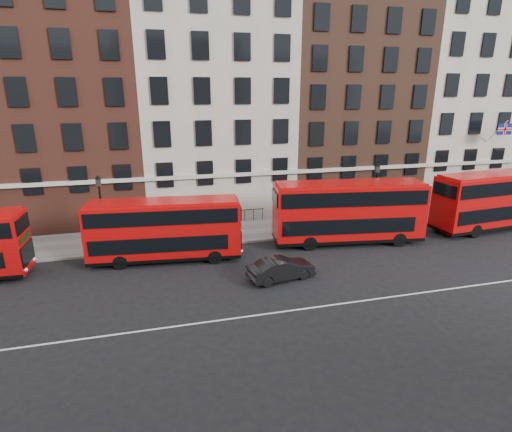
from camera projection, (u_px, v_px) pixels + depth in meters
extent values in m
plane|color=black|center=(267.00, 294.00, 22.24)|extent=(120.00, 120.00, 0.00)
cube|color=gray|center=(231.00, 232.00, 31.92)|extent=(80.00, 5.00, 0.15)
cube|color=gray|center=(237.00, 242.00, 29.61)|extent=(80.00, 0.30, 0.16)
cube|color=white|center=(277.00, 312.00, 20.39)|extent=(70.00, 0.12, 0.01)
cube|color=brown|center=(57.00, 89.00, 32.58)|extent=(12.80, 10.00, 22.00)
cube|color=#AFA89A|center=(214.00, 106.00, 36.04)|extent=(12.80, 10.00, 19.00)
cube|color=brown|center=(344.00, 94.00, 38.75)|extent=(12.80, 10.00, 21.00)
cube|color=#B0AB98|center=(455.00, 99.00, 41.90)|extent=(12.80, 10.00, 20.00)
cube|color=black|center=(28.00, 253.00, 24.18)|extent=(0.16, 2.05, 1.21)
cube|color=black|center=(25.00, 238.00, 23.88)|extent=(0.15, 1.77, 0.39)
cylinder|color=black|center=(5.00, 263.00, 25.10)|extent=(0.94, 0.30, 0.93)
cube|color=red|center=(165.00, 230.00, 26.07)|extent=(9.96, 3.31, 3.68)
cube|color=black|center=(166.00, 254.00, 26.59)|extent=(9.96, 3.34, 0.22)
cube|color=black|center=(161.00, 239.00, 26.22)|extent=(8.85, 3.27, 0.98)
cube|color=black|center=(163.00, 213.00, 25.73)|extent=(9.59, 3.34, 0.93)
cube|color=red|center=(163.00, 202.00, 25.51)|extent=(9.66, 3.09, 0.17)
cube|color=black|center=(240.00, 236.00, 26.98)|extent=(0.28, 2.04, 1.21)
cube|color=black|center=(239.00, 222.00, 26.68)|extent=(0.25, 1.77, 0.39)
cylinder|color=black|center=(215.00, 257.00, 26.04)|extent=(0.95, 0.35, 0.93)
cylinder|color=black|center=(213.00, 245.00, 28.01)|extent=(0.95, 0.35, 0.93)
cylinder|color=black|center=(120.00, 262.00, 25.21)|extent=(0.95, 0.35, 0.93)
cylinder|color=black|center=(126.00, 250.00, 27.18)|extent=(0.95, 0.35, 0.93)
cube|color=red|center=(349.00, 212.00, 29.09)|extent=(11.12, 4.01, 4.09)
cube|color=black|center=(347.00, 236.00, 29.67)|extent=(11.13, 4.05, 0.25)
cube|color=black|center=(344.00, 221.00, 29.27)|extent=(9.90, 3.93, 1.09)
cube|color=black|center=(350.00, 195.00, 28.71)|extent=(10.72, 4.04, 1.04)
cube|color=red|center=(351.00, 184.00, 28.46)|extent=(10.79, 3.76, 0.19)
cube|color=black|center=(418.00, 220.00, 29.93)|extent=(0.39, 2.27, 1.35)
cube|color=black|center=(420.00, 205.00, 29.60)|extent=(0.34, 1.96, 0.43)
cylinder|color=black|center=(399.00, 240.00, 28.94)|extent=(1.06, 0.43, 1.04)
cylinder|color=black|center=(386.00, 229.00, 31.14)|extent=(1.06, 0.43, 1.04)
cylinder|color=black|center=(310.00, 243.00, 28.22)|extent=(1.06, 0.43, 1.04)
cylinder|color=black|center=(302.00, 232.00, 30.41)|extent=(1.06, 0.43, 1.04)
cube|color=red|center=(497.00, 200.00, 32.16)|extent=(11.24, 3.61, 4.16)
cube|color=black|center=(493.00, 223.00, 32.75)|extent=(11.25, 3.65, 0.25)
cube|color=black|center=(493.00, 208.00, 32.28)|extent=(9.99, 3.58, 1.11)
cube|color=black|center=(500.00, 184.00, 31.78)|extent=(10.83, 3.65, 1.05)
cube|color=red|center=(502.00, 174.00, 31.52)|extent=(10.91, 3.37, 0.19)
cylinder|color=black|center=(512.00, 214.00, 34.93)|extent=(1.07, 0.39, 1.05)
cylinder|color=black|center=(475.00, 231.00, 30.68)|extent=(1.07, 0.39, 1.05)
cylinder|color=black|center=(452.00, 222.00, 32.80)|extent=(1.07, 0.39, 1.05)
imported|color=black|center=(281.00, 269.00, 23.84)|extent=(4.28, 2.14, 1.35)
cylinder|color=black|center=(103.00, 218.00, 27.42)|extent=(0.14, 0.14, 4.60)
cylinder|color=black|center=(106.00, 246.00, 28.02)|extent=(0.32, 0.32, 0.60)
cube|color=#262626|center=(98.00, 182.00, 26.66)|extent=(0.32, 0.32, 0.55)
cone|color=black|center=(98.00, 177.00, 26.55)|extent=(0.44, 0.44, 0.25)
cylinder|color=black|center=(374.00, 200.00, 31.96)|extent=(0.14, 0.14, 4.60)
cylinder|color=black|center=(372.00, 224.00, 32.56)|extent=(0.32, 0.32, 0.60)
cube|color=#262626|center=(377.00, 169.00, 31.20)|extent=(0.32, 0.32, 0.55)
cone|color=black|center=(378.00, 164.00, 31.09)|extent=(0.44, 0.44, 0.25)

